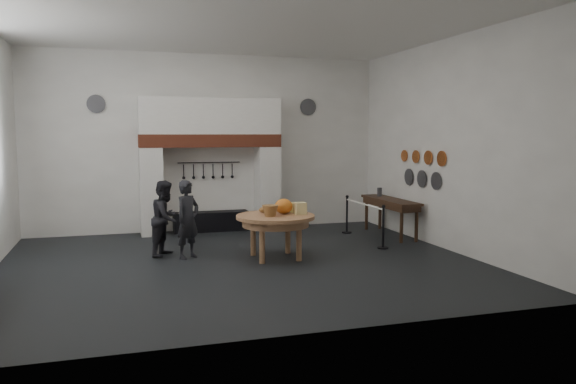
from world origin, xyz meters
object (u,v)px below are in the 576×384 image
object	(u,v)px
work_table	(275,217)
side_table	(390,200)
iron_range	(211,221)
barrier_post_near	(383,228)
visitor_far	(166,218)
barrier_post_far	(347,215)
visitor_near	(188,219)

from	to	relation	value
work_table	side_table	bearing A→B (deg)	25.54
iron_range	work_table	distance (m)	3.62
work_table	barrier_post_near	world-z (taller)	barrier_post_near
visitor_far	side_table	bearing A→B (deg)	-53.26
iron_range	visitor_far	size ratio (longest dim) A/B	1.23
visitor_far	barrier_post_far	bearing A→B (deg)	-44.57
barrier_post_near	barrier_post_far	xyz separation A→B (m)	(0.00, 2.00, 0.00)
barrier_post_near	barrier_post_far	distance (m)	2.00
visitor_near	side_table	size ratio (longest dim) A/B	0.71
side_table	barrier_post_far	bearing A→B (deg)	145.27
visitor_far	barrier_post_near	bearing A→B (deg)	-69.18
barrier_post_far	iron_range	bearing A→B (deg)	158.47
side_table	barrier_post_far	xyz separation A→B (m)	(-0.88, 0.61, -0.42)
visitor_far	iron_range	bearing A→B (deg)	1.88
iron_range	barrier_post_far	world-z (taller)	barrier_post_far
iron_range	work_table	size ratio (longest dim) A/B	1.21
iron_range	barrier_post_far	distance (m)	3.47
barrier_post_near	side_table	bearing A→B (deg)	57.61
iron_range	barrier_post_near	xyz separation A→B (m)	(3.22, -3.27, 0.20)
visitor_near	barrier_post_far	bearing A→B (deg)	-16.55
iron_range	barrier_post_near	size ratio (longest dim) A/B	2.11
work_table	iron_range	bearing A→B (deg)	101.76
visitor_near	visitor_far	xyz separation A→B (m)	(-0.40, 0.40, -0.01)
iron_range	visitor_far	bearing A→B (deg)	-117.64
work_table	visitor_far	xyz separation A→B (m)	(-2.07, 0.92, -0.07)
side_table	visitor_near	bearing A→B (deg)	-167.80
iron_range	side_table	world-z (taller)	side_table
work_table	barrier_post_far	xyz separation A→B (m)	(2.49, 2.22, -0.39)
work_table	visitor_far	bearing A→B (deg)	156.06
visitor_near	visitor_far	world-z (taller)	visitor_near
visitor_far	barrier_post_far	world-z (taller)	visitor_far
iron_range	side_table	distance (m)	4.55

